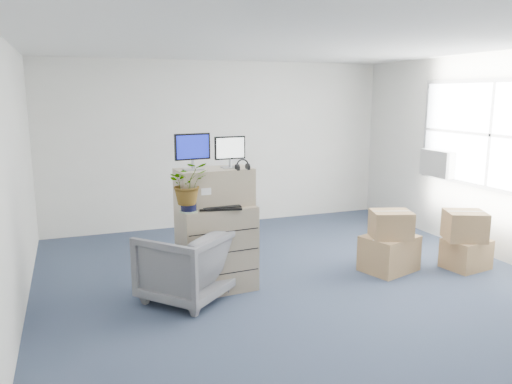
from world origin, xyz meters
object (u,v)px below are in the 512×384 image
office_chair (185,262)px  keyboard (220,208)px  monitor_right (230,150)px  monitor_left (193,150)px  potted_plant (188,189)px  water_bottle (220,195)px  filing_cabinet_lower (217,248)px

office_chair → keyboard: bearing=139.0°
office_chair → monitor_right: bearing=156.7°
monitor_left → potted_plant: monitor_left is taller
water_bottle → potted_plant: 0.49m
filing_cabinet_lower → monitor_right: 1.14m
monitor_left → monitor_right: size_ratio=1.12×
keyboard → office_chair: size_ratio=0.54×
monitor_left → potted_plant: bearing=-124.9°
monitor_right → office_chair: monitor_right is taller
water_bottle → office_chair: 0.85m
monitor_right → potted_plant: (-0.54, -0.19, -0.37)m
water_bottle → office_chair: water_bottle is taller
filing_cabinet_lower → monitor_left: 1.18m
potted_plant → office_chair: 0.82m
monitor_right → office_chair: bearing=-165.9°
potted_plant → office_chair: size_ratio=0.55×
monitor_left → office_chair: 1.24m
monitor_right → water_bottle: monitor_right is taller
monitor_right → filing_cabinet_lower: bearing=-175.3°
monitor_left → keyboard: monitor_left is taller
filing_cabinet_lower → office_chair: (-0.41, -0.16, -0.07)m
monitor_right → keyboard: 0.67m
monitor_left → water_bottle: bearing=-4.2°
monitor_left → keyboard: bearing=-44.7°
monitor_right → potted_plant: bearing=-164.0°
keyboard → water_bottle: size_ratio=2.05×
potted_plant → monitor_right: bearing=19.9°
keyboard → office_chair: 0.71m
monitor_left → office_chair: size_ratio=0.47×
monitor_left → potted_plant: size_ratio=0.87×
monitor_right → water_bottle: (-0.12, 0.02, -0.51)m
monitor_left → potted_plant: 0.46m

